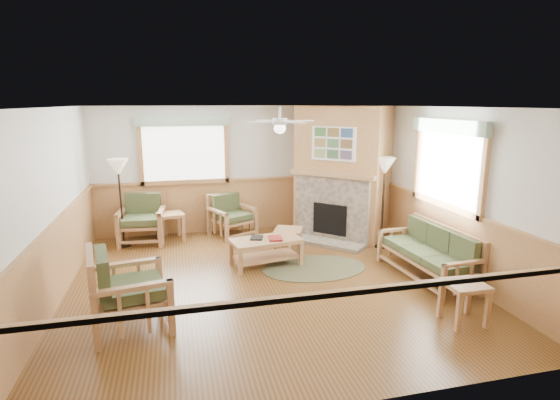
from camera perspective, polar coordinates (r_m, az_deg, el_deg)
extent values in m
cube|color=brown|center=(7.01, -1.86, -10.65)|extent=(6.00, 6.00, 0.01)
cube|color=white|center=(6.44, -2.04, 12.03)|extent=(6.00, 6.00, 0.01)
cube|color=silver|center=(9.51, -5.63, 4.01)|extent=(6.00, 0.02, 2.70)
cube|color=silver|center=(3.83, 7.34, -9.23)|extent=(6.00, 0.02, 2.70)
cube|color=silver|center=(6.69, -28.01, -1.11)|extent=(0.02, 6.00, 2.70)
cube|color=silver|center=(7.77, 20.29, 1.33)|extent=(0.02, 6.00, 2.70)
cylinder|color=#4B4B30|center=(7.56, 4.48, -8.84)|extent=(2.04, 2.04, 0.01)
cube|color=maroon|center=(7.50, -0.65, -4.92)|extent=(0.26, 0.33, 0.03)
cube|color=black|center=(7.56, -3.08, -4.84)|extent=(0.27, 0.32, 0.02)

